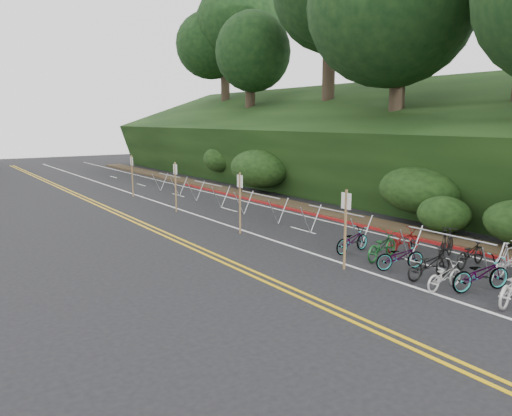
{
  "coord_description": "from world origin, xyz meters",
  "views": [
    {
      "loc": [
        -10.13,
        -5.78,
        4.59
      ],
      "look_at": [
        0.36,
        9.51,
        1.3
      ],
      "focal_mm": 35.0,
      "sensor_mm": 36.0,
      "label": 1
    }
  ],
  "objects": [
    {
      "name": "embankment",
      "position": [
        12.96,
        19.04,
        2.57
      ],
      "size": [
        14.3,
        48.14,
        9.11
      ],
      "color": "black",
      "rests_on": "ground"
    },
    {
      "name": "bike_valet",
      "position": [
        3.0,
        1.35,
        0.47
      ],
      "size": [
        3.48,
        11.1,
        1.08
      ],
      "color": "maroon",
      "rests_on": "ground"
    },
    {
      "name": "bike_front",
      "position": [
        1.54,
        2.1,
        0.39
      ],
      "size": [
        0.53,
        1.48,
        0.77
      ],
      "primitive_type": "imported",
      "rotation": [
        0.0,
        0.0,
        1.58
      ],
      "color": "beige",
      "rests_on": "ground"
    },
    {
      "name": "bike_racks_rest",
      "position": [
        3.0,
        13.0,
        0.85
      ],
      "size": [
        1.14,
        23.0,
        1.17
      ],
      "color": "#9B9DA1",
      "rests_on": "ground"
    },
    {
      "name": "road_markings",
      "position": [
        0.63,
        10.1,
        0.0
      ],
      "size": [
        7.47,
        80.0,
        0.01
      ],
      "color": "gold",
      "rests_on": "ground"
    },
    {
      "name": "signposts_rest",
      "position": [
        0.6,
        14.0,
        1.43
      ],
      "size": [
        0.08,
        18.4,
        2.5
      ],
      "color": "brown",
      "rests_on": "ground"
    },
    {
      "name": "ground",
      "position": [
        0.0,
        0.0,
        0.0
      ],
      "size": [
        120.0,
        120.0,
        0.0
      ],
      "primitive_type": "plane",
      "color": "black",
      "rests_on": "ground"
    },
    {
      "name": "tree_cluster",
      "position": [
        9.76,
        22.04,
        10.78
      ],
      "size": [
        31.8,
        53.5,
        17.23
      ],
      "color": "#2D2319",
      "rests_on": "ground"
    },
    {
      "name": "red_curb",
      "position": [
        5.7,
        12.0,
        0.05
      ],
      "size": [
        0.25,
        28.0,
        0.1
      ],
      "primitive_type": "cube",
      "color": "maroon",
      "rests_on": "ground"
    }
  ]
}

